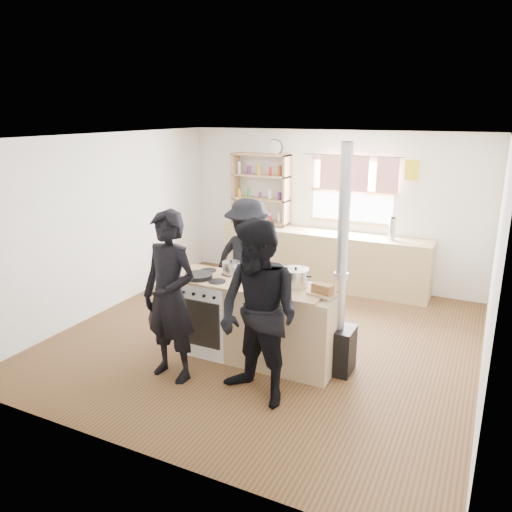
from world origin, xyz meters
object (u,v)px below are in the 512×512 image
thermos (392,229)px  person_near_left (170,297)px  roast_tray (254,278)px  person_near_right (259,314)px  bread_board (323,290)px  skillet_greens (199,276)px  flue_heater (339,317)px  cooking_island (258,322)px  stockpot_counter (296,277)px  stockpot_stove (231,268)px  person_far (248,260)px

thermos → person_near_left: 3.87m
roast_tray → person_near_right: (0.46, -0.82, -0.05)m
person_near_left → bread_board: bearing=33.3°
skillet_greens → flue_heater: bearing=9.3°
cooking_island → bread_board: (0.76, -0.03, 0.51)m
stockpot_counter → person_near_left: 1.38m
cooking_island → person_near_right: (0.37, -0.77, 0.45)m
skillet_greens → stockpot_counter: 1.13m
stockpot_counter → skillet_greens: bearing=-167.6°
skillet_greens → person_near_right: bearing=-30.5°
person_near_right → person_near_left: bearing=-163.0°
person_near_right → bread_board: bearing=79.6°
thermos → person_near_left: bearing=-114.2°
roast_tray → person_near_left: person_near_left is taller
roast_tray → flue_heater: 1.04m
stockpot_stove → person_near_right: person_near_right is taller
stockpot_counter → person_near_right: person_near_right is taller
skillet_greens → cooking_island: bearing=10.9°
stockpot_stove → stockpot_counter: bearing=-3.6°
person_near_right → roast_tray: bearing=136.8°
stockpot_counter → person_near_right: size_ratio=0.16×
bread_board → person_near_left: bearing=-153.2°
flue_heater → person_near_right: (-0.53, -0.90, 0.27)m
roast_tray → person_near_right: 0.94m
stockpot_stove → thermos: bearing=62.6°
thermos → stockpot_counter: size_ratio=1.12×
stockpot_stove → person_far: size_ratio=0.13×
skillet_greens → stockpot_stove: size_ratio=2.14×
stockpot_counter → bread_board: size_ratio=0.92×
person_near_left → person_near_right: bearing=5.8°
skillet_greens → thermos: bearing=60.8°
thermos → cooking_island: bearing=-108.4°
bread_board → flue_heater: size_ratio=0.13×
flue_heater → cooking_island: bearing=-171.9°
person_near_left → cooking_island: bearing=55.1°
cooking_island → flue_heater: size_ratio=0.79×
stockpot_counter → flue_heater: (0.50, 0.02, -0.38)m
roast_tray → flue_heater: size_ratio=0.14×
skillet_greens → person_far: size_ratio=0.27×
cooking_island → roast_tray: bearing=148.3°
skillet_greens → person_near_left: size_ratio=0.25×
thermos → person_near_right: size_ratio=0.18×
person_near_right → person_far: size_ratio=1.09×
roast_tray → stockpot_counter: stockpot_counter is taller
thermos → bread_board: size_ratio=1.03×
cooking_island → person_near_right: 0.96m
cooking_island → skillet_greens: bearing=-169.1°
stockpot_stove → stockpot_counter: 0.84m
skillet_greens → roast_tray: bearing=16.9°
bread_board → stockpot_counter: bearing=158.5°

